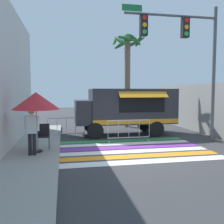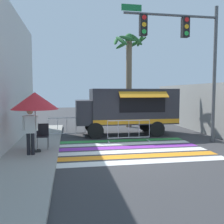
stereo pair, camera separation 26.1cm
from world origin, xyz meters
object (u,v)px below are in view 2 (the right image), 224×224
(folding_chair, at_px, (42,134))
(food_truck, at_px, (125,107))
(vendor_person, at_px, (30,128))
(patio_umbrella, at_px, (35,101))
(barricade_front, at_px, (129,131))
(barricade_side, at_px, (67,127))
(traffic_signal_pole, at_px, (187,46))
(palm_tree, at_px, (129,63))

(folding_chair, bearing_deg, food_truck, 35.67)
(vendor_person, bearing_deg, folding_chair, 81.34)
(food_truck, height_order, patio_umbrella, food_truck)
(barricade_front, distance_m, barricade_side, 3.44)
(food_truck, distance_m, traffic_signal_pole, 4.64)
(folding_chair, distance_m, vendor_person, 1.08)
(patio_umbrella, height_order, vendor_person, patio_umbrella)
(barricade_front, xyz_separation_m, barricade_side, (-2.97, 1.74, -0.00))
(food_truck, bearing_deg, palm_tree, 72.58)
(barricade_front, bearing_deg, food_truck, 82.65)
(traffic_signal_pole, distance_m, folding_chair, 7.46)
(traffic_signal_pole, xyz_separation_m, barricade_side, (-5.47, 2.56, -3.99))
(food_truck, xyz_separation_m, barricade_front, (-0.25, -1.95, -1.02))
(food_truck, height_order, traffic_signal_pole, traffic_signal_pole)
(barricade_front, xyz_separation_m, palm_tree, (1.20, 4.97, 3.81))
(patio_umbrella, bearing_deg, traffic_signal_pole, 10.11)
(vendor_person, relative_size, palm_tree, 0.27)
(food_truck, bearing_deg, vendor_person, -135.44)
(vendor_person, distance_m, palm_tree, 9.76)
(vendor_person, bearing_deg, food_truck, 54.06)
(palm_tree, bearing_deg, traffic_signal_pole, -77.38)
(palm_tree, bearing_deg, barricade_side, -142.26)
(food_truck, relative_size, barricade_front, 2.60)
(folding_chair, height_order, barricade_front, folding_chair)
(folding_chair, bearing_deg, traffic_signal_pole, 2.08)
(patio_umbrella, distance_m, palm_tree, 9.04)
(barricade_front, distance_m, palm_tree, 6.38)
(vendor_person, bearing_deg, traffic_signal_pole, 23.24)
(vendor_person, distance_m, barricade_side, 4.43)
(traffic_signal_pole, relative_size, patio_umbrella, 2.82)
(folding_chair, distance_m, palm_tree, 8.99)
(patio_umbrella, distance_m, folding_chair, 1.43)
(vendor_person, bearing_deg, barricade_side, 82.90)
(food_truck, bearing_deg, patio_umbrella, -137.83)
(folding_chair, height_order, barricade_side, folding_chair)
(barricade_front, height_order, barricade_side, same)
(traffic_signal_pole, relative_size, barricade_front, 3.02)
(folding_chair, xyz_separation_m, palm_tree, (5.11, 6.46, 3.59))
(palm_tree, bearing_deg, vendor_person, -126.13)
(food_truck, height_order, barricade_front, food_truck)
(food_truck, distance_m, barricade_side, 3.39)
(patio_umbrella, bearing_deg, barricade_side, 73.18)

